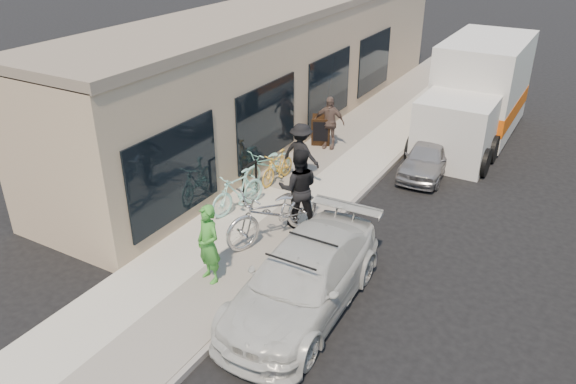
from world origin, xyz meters
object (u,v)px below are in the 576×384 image
at_px(sandwich_board, 321,131).
at_px(bystander_b, 329,122).
at_px(moving_truck, 477,96).
at_px(man_standing, 298,188).
at_px(tandem_bike, 274,213).
at_px(cruiser_bike_a, 238,191).
at_px(bystander_a, 301,154).
at_px(woman_rider, 208,244).
at_px(bike_rack, 250,177).
at_px(sedan_silver, 428,157).
at_px(sedan_white, 303,279).
at_px(cruiser_bike_b, 268,164).
at_px(cruiser_bike_c, 278,167).

relative_size(sandwich_board, bystander_b, 0.57).
relative_size(moving_truck, man_standing, 3.31).
relative_size(moving_truck, tandem_bike, 2.54).
distance_m(cruiser_bike_a, bystander_a, 2.32).
bearing_deg(man_standing, tandem_bike, 47.77).
height_order(woman_rider, man_standing, man_standing).
bearing_deg(bystander_b, bike_rack, -106.64).
xyz_separation_m(sedan_silver, bystander_b, (-3.24, 0.02, 0.48)).
relative_size(woman_rider, man_standing, 0.87).
height_order(sedan_white, bystander_b, bystander_b).
distance_m(bike_rack, bystander_b, 4.16).
relative_size(cruiser_bike_b, bystander_b, 1.08).
bearing_deg(cruiser_bike_a, moving_truck, 79.35).
distance_m(sedan_white, man_standing, 3.01).
bearing_deg(bystander_a, bike_rack, 68.60).
distance_m(moving_truck, man_standing, 8.76).
xyz_separation_m(tandem_bike, cruiser_bike_a, (-1.50, 0.72, -0.15)).
height_order(sedan_white, woman_rider, woman_rider).
xyz_separation_m(woman_rider, cruiser_bike_b, (-1.48, 4.64, -0.38)).
height_order(sedan_silver, moving_truck, moving_truck).
distance_m(moving_truck, cruiser_bike_c, 7.72).
distance_m(sedan_white, cruiser_bike_c, 5.39).
height_order(woman_rider, bystander_b, woman_rider).
bearing_deg(sedan_white, cruiser_bike_c, 123.92).
distance_m(sandwich_board, tandem_bike, 5.87).
distance_m(cruiser_bike_b, bystander_b, 3.05).
relative_size(cruiser_bike_a, bystander_a, 1.01).
bearing_deg(moving_truck, sandwich_board, -136.87).
bearing_deg(moving_truck, woman_rider, -102.86).
xyz_separation_m(sandwich_board, man_standing, (1.84, -4.80, 0.49)).
distance_m(bike_rack, moving_truck, 8.81).
bearing_deg(bystander_b, cruiser_bike_b, -110.80).
relative_size(cruiser_bike_b, bystander_a, 1.06).
xyz_separation_m(sandwich_board, woman_rider, (1.37, -7.67, 0.36)).
height_order(sandwich_board, man_standing, man_standing).
xyz_separation_m(man_standing, cruiser_bike_a, (-1.68, -0.11, -0.46)).
bearing_deg(cruiser_bike_c, bike_rack, -93.61).
relative_size(sandwich_board, cruiser_bike_c, 0.65).
bearing_deg(cruiser_bike_c, moving_truck, 64.01).
bearing_deg(cruiser_bike_b, cruiser_bike_c, 18.49).
bearing_deg(man_standing, sedan_white, 90.63).
bearing_deg(bike_rack, cruiser_bike_b, 97.38).
distance_m(tandem_bike, cruiser_bike_a, 1.67).
relative_size(sedan_white, bystander_a, 2.70).
height_order(sedan_silver, man_standing, man_standing).
bearing_deg(woman_rider, tandem_bike, 100.62).
bearing_deg(moving_truck, tandem_bike, -103.82).
xyz_separation_m(moving_truck, cruiser_bike_c, (-3.76, -6.69, -0.82)).
distance_m(bike_rack, sedan_white, 4.60).
bearing_deg(woman_rider, bystander_b, 116.83).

